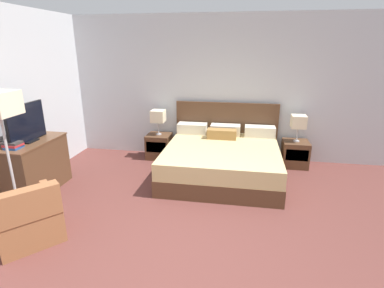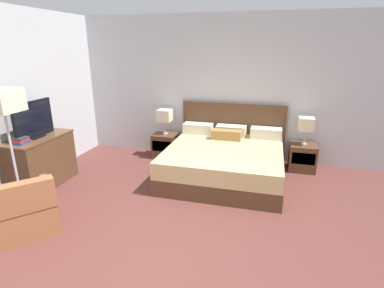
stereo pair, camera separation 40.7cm
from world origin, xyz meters
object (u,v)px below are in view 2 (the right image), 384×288
Objects in this scene: table_lamp_left at (165,116)px; bed at (225,160)px; dresser at (41,161)px; book_blue_cover at (20,140)px; nightstand_left at (166,145)px; book_small_top at (18,138)px; table_lamp_right at (306,124)px; armchair_by_window at (25,211)px; tv at (34,120)px; book_red_cover at (20,142)px; nightstand_right at (302,157)px; floor_lamp at (3,107)px.

bed is at bearing -26.76° from table_lamp_left.
dresser is (-2.87, -1.13, 0.12)m from bed.
bed reaches higher than book_blue_cover.
book_small_top is at bearing -125.31° from nightstand_left.
armchair_by_window is (-3.48, -3.00, -0.60)m from table_lamp_right.
nightstand_left is 0.63× the size of tv.
bed is at bearing 21.87° from tv.
tv reaches higher than book_blue_cover.
book_red_cover is at bearing 0.00° from book_small_top.
nightstand_left is 0.52× the size of armchair_by_window.
book_red_cover is at bearing -152.93° from table_lamp_right.
book_blue_cover is 1.28m from armchair_by_window.
table_lamp_right is 4.63m from dresser.
book_red_cover is at bearing 0.00° from book_blue_cover.
nightstand_left is at bearing -90.00° from table_lamp_left.
nightstand_left is at bearing 153.29° from bed.
nightstand_left is 3.10m from armchair_by_window.
bed is at bearing 47.58° from armchair_by_window.
book_red_cover is (-1.51, -2.16, -0.02)m from table_lamp_left.
bed is at bearing -26.71° from nightstand_left.
bed is at bearing -153.30° from nightstand_right.
book_blue_cover reaches higher than nightstand_left.
dresser is 5.65× the size of book_red_cover.
tv is at bearing -156.54° from nightstand_right.
book_blue_cover is (-0.00, -0.35, 0.46)m from dresser.
nightstand_right is 0.63m from table_lamp_right.
table_lamp_right is 4.63m from armchair_by_window.
book_small_top is (-4.25, -2.16, 0.04)m from table_lamp_right.
table_lamp_left is at bearing 54.93° from book_blue_cover.
book_red_cover is 1.27m from armchair_by_window.
nightstand_left is 2.79m from table_lamp_right.
table_lamp_right reaches higher than book_red_cover.
nightstand_right is 0.63× the size of tv.
book_small_top is (-4.25, -2.16, 0.67)m from nightstand_right.
table_lamp_right is 0.45× the size of dresser.
table_lamp_right reaches higher than dresser.
floor_lamp reaches higher than table_lamp_right.
table_lamp_right is (1.36, 0.69, 0.57)m from bed.
floor_lamp is at bearing -55.62° from book_blue_cover.
book_blue_cover is 0.13× the size of floor_lamp.
book_small_top reaches higher than nightstand_left.
nightstand_left is at bearing 75.78° from armchair_by_window.
dresser is 1.41m from armchair_by_window.
armchair_by_window is 0.56× the size of floor_lamp.
nightstand_right is 4.69m from tv.
floor_lamp reaches higher than nightstand_left.
tv is (-4.23, -1.84, 0.24)m from table_lamp_right.
book_red_cover is 0.91× the size of book_blue_cover.
tv is at bearing -83.06° from dresser.
table_lamp_left is (-2.72, 0.00, 0.63)m from nightstand_right.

